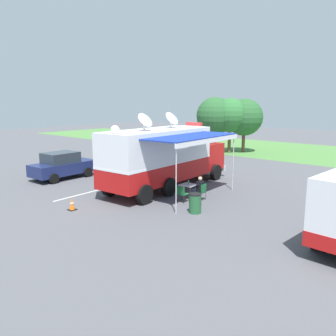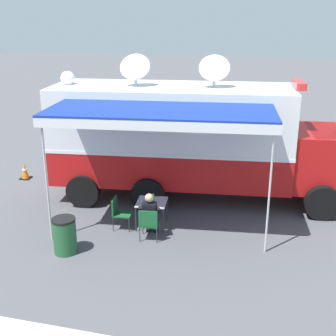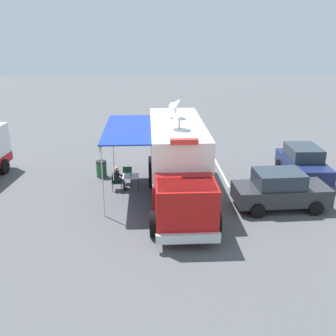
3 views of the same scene
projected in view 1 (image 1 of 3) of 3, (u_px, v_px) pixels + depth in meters
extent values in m
plane|color=#515156|center=(157.00, 190.00, 20.07)|extent=(100.00, 100.00, 0.00)
cube|color=#4C7F3D|center=(298.00, 151.00, 35.71)|extent=(80.00, 14.00, 0.01)
cube|color=silver|center=(90.00, 192.00, 19.68)|extent=(0.40, 4.80, 0.01)
cube|color=#B71414|center=(157.00, 171.00, 19.85)|extent=(2.91, 7.33, 1.10)
cube|color=white|center=(157.00, 146.00, 19.59)|extent=(2.91, 7.33, 1.70)
cube|color=white|center=(157.00, 161.00, 19.75)|extent=(2.93, 7.35, 0.10)
cube|color=#B71414|center=(201.00, 156.00, 23.40)|extent=(2.42, 2.23, 1.70)
cube|color=#28333D|center=(203.00, 148.00, 23.47)|extent=(2.23, 1.59, 0.70)
cube|color=silver|center=(210.00, 166.00, 24.45)|extent=(2.38, 0.34, 0.36)
cylinder|color=black|center=(184.00, 168.00, 24.18)|extent=(0.36, 1.02, 1.00)
cylinder|color=black|center=(216.00, 172.00, 22.67)|extent=(0.36, 1.02, 1.00)
cylinder|color=black|center=(135.00, 181.00, 20.31)|extent=(0.36, 1.02, 1.00)
cylinder|color=black|center=(169.00, 187.00, 18.80)|extent=(0.36, 1.02, 1.00)
cylinder|color=black|center=(110.00, 187.00, 18.78)|extent=(0.36, 1.02, 1.00)
cylinder|color=black|center=(145.00, 194.00, 17.27)|extent=(0.36, 1.02, 1.00)
cube|color=white|center=(157.00, 130.00, 19.42)|extent=(2.91, 7.33, 0.10)
cube|color=red|center=(194.00, 124.00, 22.26)|extent=(1.11, 0.34, 0.20)
cylinder|color=silver|center=(144.00, 126.00, 18.53)|extent=(0.10, 0.10, 0.45)
cone|color=silver|center=(146.00, 119.00, 18.37)|extent=(0.77, 0.94, 0.81)
cylinder|color=silver|center=(171.00, 124.00, 20.35)|extent=(0.10, 0.10, 0.45)
cone|color=silver|center=(173.00, 117.00, 20.18)|extent=(0.77, 0.94, 0.81)
sphere|color=white|center=(115.00, 130.00, 16.90)|extent=(0.44, 0.44, 0.44)
cube|color=#193399|center=(192.00, 136.00, 18.04)|extent=(2.53, 5.88, 0.06)
cube|color=white|center=(210.00, 141.00, 17.43)|extent=(0.41, 5.75, 0.24)
cylinder|color=silver|center=(233.00, 162.00, 19.86)|extent=(0.05, 0.05, 3.25)
cylinder|color=silver|center=(176.00, 179.00, 15.63)|extent=(0.05, 0.05, 3.25)
cube|color=silver|center=(188.00, 185.00, 18.35)|extent=(0.84, 0.84, 0.03)
cylinder|color=#333338|center=(186.00, 189.00, 18.93)|extent=(0.03, 0.03, 0.70)
cylinder|color=#333338|center=(198.00, 191.00, 18.48)|extent=(0.03, 0.03, 0.70)
cylinder|color=#333338|center=(178.00, 192.00, 18.35)|extent=(0.03, 0.03, 0.70)
cylinder|color=#333338|center=(190.00, 194.00, 17.91)|extent=(0.03, 0.03, 0.70)
cylinder|color=#3F9959|center=(188.00, 183.00, 18.36)|extent=(0.07, 0.07, 0.20)
cylinder|color=white|center=(188.00, 180.00, 18.34)|extent=(0.04, 0.04, 0.02)
cube|color=#19562D|center=(200.00, 192.00, 18.02)|extent=(0.51, 0.51, 0.04)
cube|color=#19562D|center=(204.00, 188.00, 17.85)|extent=(0.07, 0.48, 0.44)
cylinder|color=#333338|center=(194.00, 196.00, 18.02)|extent=(0.02, 0.02, 0.42)
cylinder|color=#333338|center=(199.00, 195.00, 18.36)|extent=(0.02, 0.02, 0.42)
cylinder|color=#333338|center=(201.00, 198.00, 17.76)|extent=(0.02, 0.02, 0.42)
cylinder|color=#333338|center=(206.00, 196.00, 18.10)|extent=(0.02, 0.02, 0.42)
cube|color=#19562D|center=(183.00, 194.00, 17.68)|extent=(0.51, 0.51, 0.04)
cube|color=#19562D|center=(180.00, 190.00, 17.47)|extent=(0.48, 0.07, 0.44)
cylinder|color=#333338|center=(182.00, 196.00, 18.02)|extent=(0.02, 0.02, 0.42)
cylinder|color=#333338|center=(189.00, 198.00, 17.76)|extent=(0.02, 0.02, 0.42)
cylinder|color=#333338|center=(177.00, 198.00, 17.68)|extent=(0.02, 0.02, 0.42)
cylinder|color=#333338|center=(184.00, 200.00, 17.42)|extent=(0.02, 0.02, 0.42)
cube|color=black|center=(200.00, 187.00, 17.97)|extent=(0.26, 0.37, 0.56)
sphere|color=tan|center=(200.00, 179.00, 17.89)|extent=(0.22, 0.22, 0.22)
cylinder|color=black|center=(196.00, 186.00, 17.85)|extent=(0.43, 0.11, 0.34)
cylinder|color=black|center=(200.00, 185.00, 18.21)|extent=(0.43, 0.11, 0.34)
cylinder|color=#2D334C|center=(196.00, 192.00, 18.05)|extent=(0.39, 0.15, 0.13)
cylinder|color=#2D334C|center=(193.00, 195.00, 18.20)|extent=(0.11, 0.11, 0.42)
cube|color=black|center=(192.00, 198.00, 18.27)|extent=(0.25, 0.11, 0.07)
cylinder|color=#2D334C|center=(198.00, 191.00, 18.20)|extent=(0.39, 0.15, 0.13)
cylinder|color=#2D334C|center=(195.00, 195.00, 18.36)|extent=(0.11, 0.11, 0.42)
cube|color=black|center=(194.00, 198.00, 18.43)|extent=(0.25, 0.11, 0.07)
cylinder|color=#235B33|center=(195.00, 204.00, 15.94)|extent=(0.56, 0.56, 0.85)
cylinder|color=black|center=(195.00, 194.00, 15.85)|extent=(0.57, 0.57, 0.06)
cube|color=black|center=(72.00, 210.00, 16.44)|extent=(0.36, 0.36, 0.03)
cone|color=orange|center=(72.00, 204.00, 16.38)|extent=(0.26, 0.26, 0.55)
cylinder|color=white|center=(72.00, 203.00, 16.38)|extent=(0.17, 0.17, 0.06)
cylinder|color=black|center=(317.00, 238.00, 12.00)|extent=(0.31, 0.85, 0.84)
cube|color=navy|center=(63.00, 168.00, 23.10)|extent=(1.95, 4.26, 0.76)
cube|color=#28333D|center=(60.00, 157.00, 22.85)|extent=(1.68, 2.16, 0.68)
cylinder|color=black|center=(72.00, 169.00, 24.72)|extent=(0.24, 0.65, 0.64)
cylinder|color=black|center=(88.00, 172.00, 23.60)|extent=(0.24, 0.65, 0.64)
cylinder|color=black|center=(38.00, 175.00, 22.73)|extent=(0.24, 0.65, 0.64)
cylinder|color=black|center=(54.00, 179.00, 21.62)|extent=(0.24, 0.65, 0.64)
cube|color=#2D2D33|center=(128.00, 164.00, 24.43)|extent=(4.35, 2.19, 0.76)
cube|color=#28333D|center=(129.00, 154.00, 24.21)|extent=(2.24, 1.79, 0.68)
cylinder|color=black|center=(105.00, 170.00, 24.53)|extent=(0.66, 0.28, 0.64)
cylinder|color=black|center=(123.00, 166.00, 25.97)|extent=(0.66, 0.28, 0.64)
cylinder|color=black|center=(133.00, 174.00, 23.04)|extent=(0.66, 0.28, 0.64)
cylinder|color=black|center=(150.00, 170.00, 24.48)|extent=(0.66, 0.28, 0.64)
cylinder|color=brown|center=(214.00, 141.00, 34.89)|extent=(0.32, 0.32, 2.34)
sphere|color=#285B2D|center=(215.00, 116.00, 34.42)|extent=(3.68, 3.68, 3.68)
cylinder|color=brown|center=(229.00, 140.00, 34.66)|extent=(0.32, 0.32, 2.52)
sphere|color=#2D6B33|center=(230.00, 115.00, 34.20)|extent=(3.35, 3.35, 3.35)
cylinder|color=brown|center=(243.00, 141.00, 35.00)|extent=(0.32, 0.32, 2.21)
sphere|color=#285B2D|center=(244.00, 117.00, 34.55)|extent=(3.66, 3.66, 3.66)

